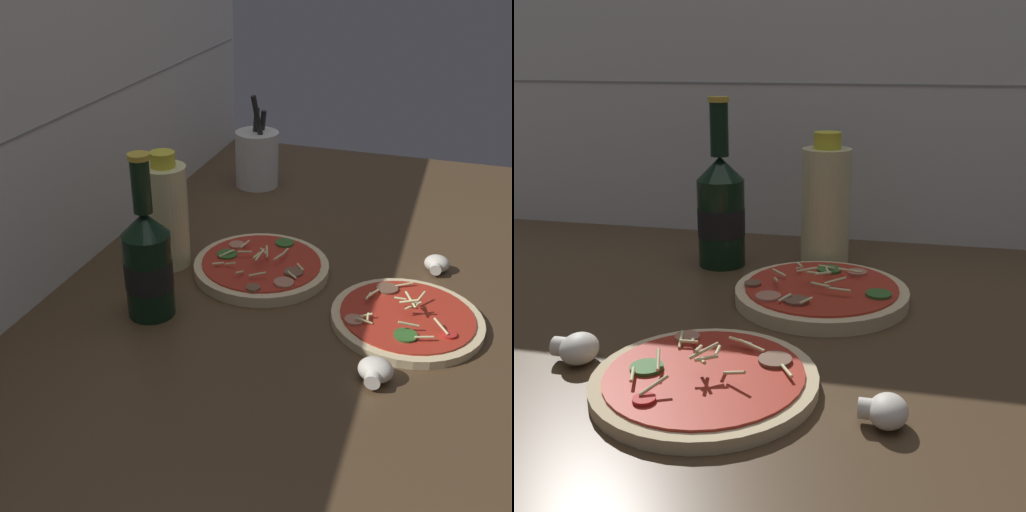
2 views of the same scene
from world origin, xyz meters
TOP-DOWN VIEW (x-y plane):
  - counter_slab at (0.00, 0.00)cm, footprint 160.00×90.00cm
  - tile_backsplash at (0.00, 45.50)cm, footprint 160.00×1.13cm
  - pizza_near at (0.56, -12.62)cm, footprint 23.38×23.38cm
  - pizza_far at (8.77, 13.71)cm, footprint 23.83×23.83cm
  - beer_bottle at (-9.17, 26.15)cm, footprint 7.55×7.55cm
  - oil_bottle at (6.82, 30.67)cm, footprint 7.76×7.76cm
  - mushroom_left at (-14.94, -10.27)cm, footprint 5.09×4.85cm
  - mushroom_right at (18.91, -15.66)cm, footprint 4.61×4.39cm

SIDE VIEW (x-z plane):
  - counter_slab at x=0.00cm, z-range 0.00..2.50cm
  - pizza_near at x=0.56cm, z-range 0.84..5.85cm
  - pizza_far at x=8.77cm, z-range 1.01..6.21cm
  - mushroom_right at x=18.91cm, z-range 2.50..5.57cm
  - mushroom_left at x=-14.94cm, z-range 2.50..5.89cm
  - beer_bottle at x=-9.17cm, z-range -1.51..24.93cm
  - oil_bottle at x=6.82cm, z-range 1.65..22.73cm
  - tile_backsplash at x=0.00cm, z-range 0.00..60.00cm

